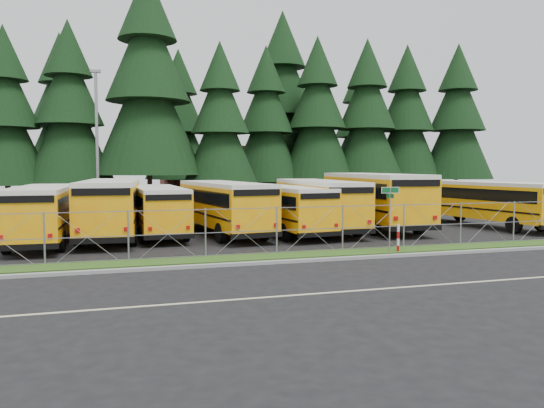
% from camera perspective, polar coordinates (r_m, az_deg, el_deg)
% --- Properties ---
extents(ground, '(120.00, 120.00, 0.00)m').
position_cam_1_polar(ground, '(24.68, 8.75, -4.55)').
color(ground, black).
rests_on(ground, ground).
extents(curb, '(50.00, 0.25, 0.12)m').
position_cam_1_polar(curb, '(21.95, 12.24, -5.50)').
color(curb, gray).
rests_on(curb, ground).
extents(grass_verge, '(50.00, 1.40, 0.06)m').
position_cam_1_polar(grass_verge, '(23.17, 10.56, -5.05)').
color(grass_verge, '#224914').
rests_on(grass_verge, ground).
extents(road_lane_line, '(50.00, 0.12, 0.01)m').
position_cam_1_polar(road_lane_line, '(17.90, 19.91, -7.98)').
color(road_lane_line, beige).
rests_on(road_lane_line, ground).
extents(chainlink_fence, '(44.00, 0.10, 2.00)m').
position_cam_1_polar(chainlink_fence, '(23.66, 9.82, -2.48)').
color(chainlink_fence, gray).
rests_on(chainlink_fence, ground).
extents(brick_building, '(22.00, 10.00, 6.00)m').
position_cam_1_polar(brick_building, '(64.20, -1.77, 3.42)').
color(brick_building, brown).
rests_on(brick_building, ground).
extents(bus_0, '(2.75, 10.50, 2.74)m').
position_cam_1_polar(bus_0, '(27.51, -23.29, -1.08)').
color(bus_0, orange).
rests_on(bus_0, ground).
extents(bus_1, '(3.49, 11.53, 2.98)m').
position_cam_1_polar(bus_1, '(28.48, -16.87, -0.52)').
color(bus_1, orange).
rests_on(bus_1, ground).
extents(bus_2, '(2.68, 10.01, 2.60)m').
position_cam_1_polar(bus_2, '(28.89, -12.20, -0.75)').
color(bus_2, orange).
rests_on(bus_2, ground).
extents(bus_3, '(3.91, 11.09, 2.84)m').
position_cam_1_polar(bus_3, '(28.72, -5.40, -0.46)').
color(bus_3, orange).
rests_on(bus_3, ground).
extents(bus_4, '(3.52, 10.22, 2.62)m').
position_cam_1_polar(bus_4, '(28.93, 0.85, -0.63)').
color(bus_4, orange).
rests_on(bus_4, ground).
extents(bus_5, '(3.07, 11.14, 2.90)m').
position_cam_1_polar(bus_5, '(30.38, 4.81, -0.17)').
color(bus_5, orange).
rests_on(bus_5, ground).
extents(bus_6, '(3.88, 12.61, 3.26)m').
position_cam_1_polar(bus_6, '(32.45, 10.55, 0.36)').
color(bus_6, orange).
rests_on(bus_6, ground).
extents(bus_east, '(3.71, 10.74, 2.76)m').
position_cam_1_polar(bus_east, '(34.77, 22.11, -0.04)').
color(bus_east, orange).
rests_on(bus_east, ground).
extents(street_sign, '(0.84, 0.55, 2.81)m').
position_cam_1_polar(street_sign, '(22.80, 12.58, -0.15)').
color(street_sign, gray).
rests_on(street_sign, ground).
extents(striped_bollard, '(0.11, 0.11, 1.20)m').
position_cam_1_polar(striped_bollard, '(23.27, 13.42, -3.64)').
color(striped_bollard, '#B20C0C').
rests_on(striped_bollard, ground).
extents(light_standard, '(0.70, 0.35, 10.14)m').
position_cam_1_polar(light_standard, '(37.89, -18.31, 6.60)').
color(light_standard, gray).
rests_on(light_standard, ground).
extents(conifer_1, '(6.79, 6.79, 15.01)m').
position_cam_1_polar(conifer_1, '(48.05, -26.74, 8.18)').
color(conifer_1, black).
rests_on(conifer_1, ground).
extents(conifer_2, '(7.12, 7.12, 15.76)m').
position_cam_1_polar(conifer_2, '(47.38, -20.93, 8.86)').
color(conifer_2, black).
rests_on(conifer_2, ground).
extents(conifer_3, '(9.17, 9.17, 20.29)m').
position_cam_1_polar(conifer_3, '(47.02, -13.17, 11.84)').
color(conifer_3, black).
rests_on(conifer_3, ground).
extents(conifer_4, '(6.56, 6.56, 14.50)m').
position_cam_1_polar(conifer_4, '(46.63, -5.59, 8.41)').
color(conifer_4, black).
rests_on(conifer_4, ground).
extents(conifer_5, '(6.94, 6.94, 15.34)m').
position_cam_1_polar(conifer_5, '(51.88, -0.64, 8.45)').
color(conifer_5, black).
rests_on(conifer_5, ground).
extents(conifer_6, '(7.41, 7.41, 16.38)m').
position_cam_1_polar(conifer_6, '(52.67, 4.88, 8.93)').
color(conifer_6, black).
rests_on(conifer_6, ground).
extents(conifer_7, '(7.40, 7.40, 16.38)m').
position_cam_1_polar(conifer_7, '(54.32, 10.15, 8.73)').
color(conifer_7, black).
rests_on(conifer_7, ground).
extents(conifer_8, '(7.38, 7.38, 16.33)m').
position_cam_1_polar(conifer_8, '(57.63, 14.25, 8.37)').
color(conifer_8, black).
rests_on(conifer_8, ground).
extents(conifer_9, '(7.43, 7.43, 16.43)m').
position_cam_1_polar(conifer_9, '(59.11, 19.29, 8.21)').
color(conifer_9, black).
rests_on(conifer_9, ground).
extents(conifer_10, '(7.60, 7.60, 16.80)m').
position_cam_1_polar(conifer_10, '(56.80, -21.72, 8.52)').
color(conifer_10, black).
rests_on(conifer_10, ground).
extents(conifer_11, '(7.27, 7.27, 16.07)m').
position_cam_1_polar(conifer_11, '(57.49, -9.97, 8.32)').
color(conifer_11, black).
rests_on(conifer_11, ground).
extents(conifer_12, '(9.11, 9.11, 20.14)m').
position_cam_1_polar(conifer_12, '(57.39, 1.14, 10.42)').
color(conifer_12, black).
rests_on(conifer_12, ground).
extents(conifer_13, '(7.07, 7.07, 15.63)m').
position_cam_1_polar(conifer_13, '(62.33, 9.30, 7.78)').
color(conifer_13, black).
rests_on(conifer_13, ground).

